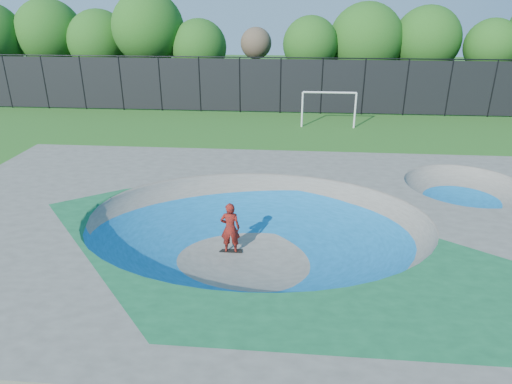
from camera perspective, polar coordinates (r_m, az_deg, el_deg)
ground at (r=15.02m, az=0.05°, el=-8.35°), size 120.00×120.00×0.00m
skate_deck at (r=14.65m, az=0.05°, el=-5.84°), size 22.00×14.00×1.50m
skater at (r=15.00m, az=-3.25°, el=-4.53°), size 0.67×0.45×1.79m
skateboard at (r=15.42m, az=-3.18°, el=-7.40°), size 0.80×0.28×0.05m
soccer_goal at (r=30.60m, az=9.12°, el=10.97°), size 3.56×0.12×2.35m
fence at (r=34.30m, az=3.09°, el=13.27°), size 48.09×0.09×4.04m
treeline at (r=38.61m, az=1.92°, el=18.67°), size 53.60×7.80×8.59m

